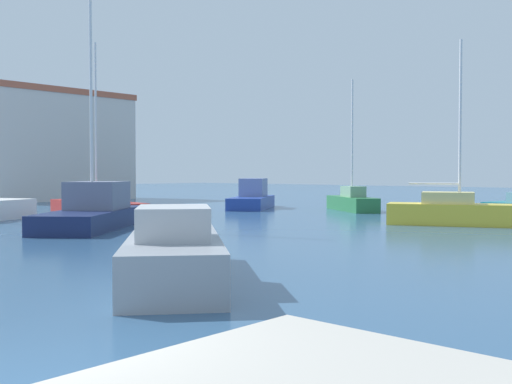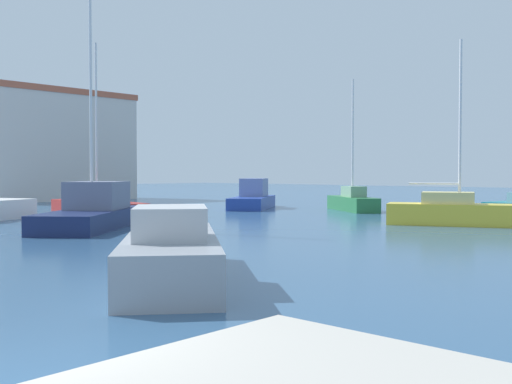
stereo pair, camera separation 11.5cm
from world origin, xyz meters
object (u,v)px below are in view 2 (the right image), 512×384
(sailboat_red_outer_mooring, at_px, (95,204))
(sailboat_green_far_left, at_px, (353,201))
(sailboat_navy_behind_lamppost, at_px, (94,211))
(motorboat_grey_far_right, at_px, (171,253))
(sailboat_yellow_inner_mooring, at_px, (458,211))
(motorboat_blue_center_channel, at_px, (253,198))

(sailboat_red_outer_mooring, distance_m, sailboat_green_far_left, 15.39)
(sailboat_red_outer_mooring, height_order, sailboat_navy_behind_lamppost, sailboat_red_outer_mooring)
(sailboat_green_far_left, bearing_deg, sailboat_navy_behind_lamppost, 174.67)
(sailboat_red_outer_mooring, distance_m, motorboat_grey_far_right, 23.24)
(sailboat_yellow_inner_mooring, height_order, motorboat_grey_far_right, sailboat_yellow_inner_mooring)
(motorboat_blue_center_channel, height_order, motorboat_grey_far_right, motorboat_blue_center_channel)
(motorboat_blue_center_channel, height_order, sailboat_green_far_left, sailboat_green_far_left)
(sailboat_yellow_inner_mooring, xyz_separation_m, sailboat_navy_behind_lamppost, (-11.54, 10.90, 0.10))
(motorboat_blue_center_channel, xyz_separation_m, sailboat_navy_behind_lamppost, (-14.93, -4.66, 0.05))
(motorboat_blue_center_channel, distance_m, motorboat_grey_far_right, 26.86)
(sailboat_yellow_inner_mooring, bearing_deg, sailboat_red_outer_mooring, 108.33)
(sailboat_green_far_left, relative_size, sailboat_yellow_inner_mooring, 0.98)
(motorboat_blue_center_channel, distance_m, sailboat_navy_behind_lamppost, 15.64)
(sailboat_navy_behind_lamppost, bearing_deg, sailboat_green_far_left, -5.33)
(sailboat_red_outer_mooring, distance_m, motorboat_blue_center_channel, 10.27)
(sailboat_green_far_left, xyz_separation_m, motorboat_grey_far_right, (-23.11, -10.70, 0.00))
(sailboat_yellow_inner_mooring, relative_size, sailboat_navy_behind_lamppost, 0.85)
(sailboat_green_far_left, relative_size, sailboat_navy_behind_lamppost, 0.83)
(sailboat_navy_behind_lamppost, bearing_deg, sailboat_red_outer_mooring, 56.98)
(motorboat_blue_center_channel, bearing_deg, sailboat_yellow_inner_mooring, -102.30)
(motorboat_grey_far_right, height_order, sailboat_navy_behind_lamppost, sailboat_navy_behind_lamppost)
(sailboat_yellow_inner_mooring, bearing_deg, sailboat_green_far_left, 58.60)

